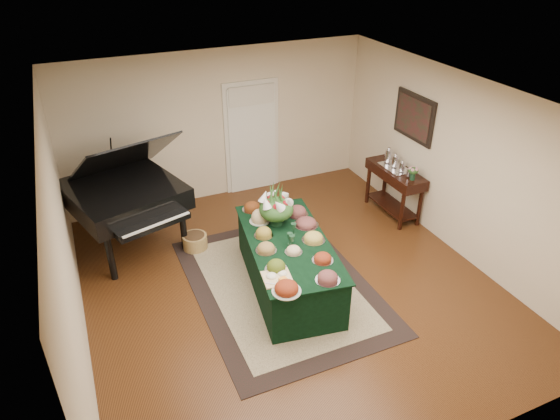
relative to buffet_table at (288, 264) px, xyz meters
name	(u,v)px	position (x,y,z in m)	size (l,w,h in m)	color
ground	(288,283)	(0.03, 0.05, -0.38)	(6.00, 6.00, 0.00)	black
area_rug	(280,285)	(-0.10, 0.05, -0.37)	(2.36, 3.30, 0.01)	black
kitchen_doorway	(252,138)	(0.63, 3.02, 0.64)	(1.05, 0.07, 2.10)	silver
buffet_table	(288,264)	(0.00, 0.00, 0.00)	(1.38, 2.36, 0.76)	black
food_platters	(286,238)	(-0.02, 0.02, 0.42)	(1.21, 2.27, 0.15)	silver
cutting_board	(277,276)	(-0.46, -0.68, 0.41)	(0.39, 0.39, 0.10)	tan
green_goblets	(292,236)	(0.04, -0.03, 0.47)	(0.22, 0.34, 0.18)	#153621
floral_centerpiece	(276,205)	(0.03, 0.49, 0.67)	(0.51, 0.51, 0.51)	#153621
grand_piano	(125,193)	(-1.85, 1.94, 0.56)	(1.92, 2.14, 1.85)	black
wicker_basket	(195,242)	(-0.96, 1.44, -0.26)	(0.38, 0.38, 0.24)	olive
mahogany_sideboard	(395,179)	(2.53, 1.13, 0.28)	(0.45, 1.22, 0.86)	black
tea_service	(397,163)	(2.53, 1.14, 0.59)	(0.34, 0.74, 0.30)	silver
pink_bouquet	(413,171)	(2.53, 0.69, 0.63)	(0.18, 0.18, 0.23)	#153621
wall_painting	(414,117)	(2.75, 1.13, 1.37)	(0.05, 0.95, 0.75)	black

